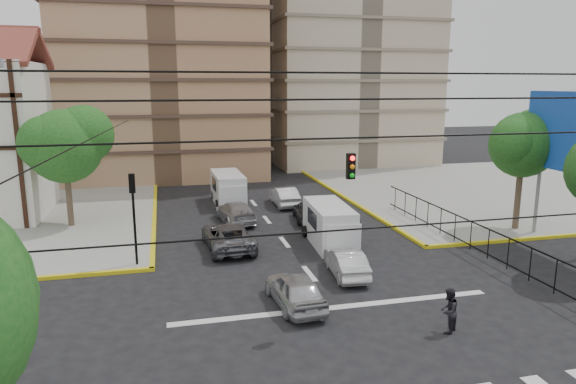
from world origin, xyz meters
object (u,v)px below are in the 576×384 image
object	(u,v)px
van_left_lane	(228,190)
pedestrian_crosswalk	(449,311)
car_silver_front_left	(295,290)
car_white_front_right	(346,263)
van_right_lane	(330,226)
traffic_light_nw	(133,204)

from	to	relation	value
van_left_lane	pedestrian_crosswalk	size ratio (longest dim) A/B	3.12
car_silver_front_left	car_white_front_right	bearing A→B (deg)	-144.02
van_left_lane	car_silver_front_left	size ratio (longest dim) A/B	1.28
pedestrian_crosswalk	car_white_front_right	bearing A→B (deg)	-115.49
car_silver_front_left	car_white_front_right	xyz separation A→B (m)	(3.10, 2.63, -0.06)
car_silver_front_left	van_right_lane	bearing A→B (deg)	-122.64
van_right_lane	pedestrian_crosswalk	distance (m)	10.62
traffic_light_nw	car_silver_front_left	distance (m)	9.04
van_right_lane	pedestrian_crosswalk	bearing A→B (deg)	-81.85
van_left_lane	car_white_front_right	bearing A→B (deg)	-78.81
van_left_lane	car_white_front_right	size ratio (longest dim) A/B	1.35
car_silver_front_left	car_white_front_right	size ratio (longest dim) A/B	1.06
car_white_front_right	pedestrian_crosswalk	world-z (taller)	pedestrian_crosswalk
traffic_light_nw	van_right_lane	distance (m)	10.36
traffic_light_nw	car_white_front_right	size ratio (longest dim) A/B	1.17
car_white_front_right	traffic_light_nw	bearing A→B (deg)	-14.99
van_right_lane	traffic_light_nw	bearing A→B (deg)	-170.21
car_silver_front_left	traffic_light_nw	bearing A→B (deg)	-48.42
van_right_lane	car_white_front_right	bearing A→B (deg)	-95.71
car_silver_front_left	pedestrian_crosswalk	xyz separation A→B (m)	(4.68, -3.43, 0.14)
van_right_lane	pedestrian_crosswalk	xyz separation A→B (m)	(0.84, -10.58, -0.26)
car_silver_front_left	pedestrian_crosswalk	size ratio (longest dim) A/B	2.45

